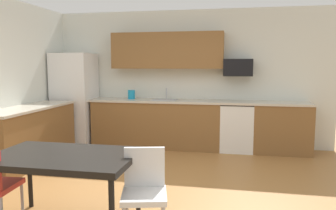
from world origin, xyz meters
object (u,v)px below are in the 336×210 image
dining_table (63,161)px  kettle (131,95)px  oven_range (236,127)px  refrigerator (75,99)px  chair_near_table (144,187)px  microwave (238,68)px

dining_table → kettle: kettle is taller
oven_range → dining_table: size_ratio=0.65×
dining_table → oven_range: bearing=63.9°
refrigerator → chair_near_table: refrigerator is taller
kettle → chair_near_table: bearing=-70.9°
refrigerator → microwave: 3.32m
microwave → kettle: size_ratio=2.70×
chair_near_table → refrigerator: bearing=125.0°
dining_table → kettle: bearing=96.5°
refrigerator → chair_near_table: 4.19m
dining_table → kettle: 3.53m
chair_near_table → kettle: 3.79m
dining_table → chair_near_table: (0.83, -0.05, -0.19)m
oven_range → kettle: size_ratio=4.55×
chair_near_table → microwave: bearing=76.6°
refrigerator → chair_near_table: (2.39, -3.42, -0.42)m
refrigerator → chair_near_table: size_ratio=2.18×
dining_table → refrigerator: bearing=114.9°
microwave → chair_near_table: size_ratio=0.64×
dining_table → chair_near_table: size_ratio=1.65×
refrigerator → kettle: bearing=6.4°
oven_range → dining_table: oven_range is taller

